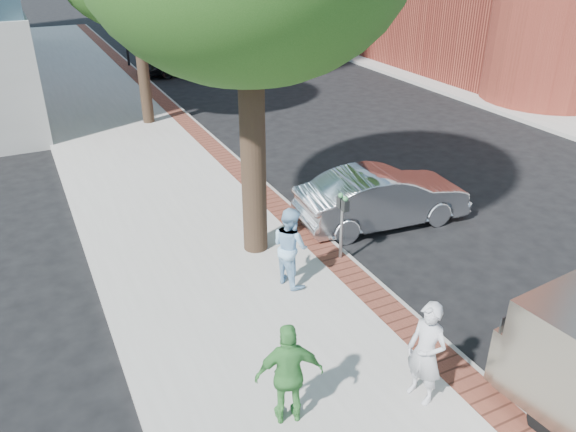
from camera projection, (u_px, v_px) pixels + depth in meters
ground at (322, 290)px, 11.10m from camera, size 120.00×120.00×0.00m
sidewalk at (149, 165)px, 16.87m from camera, size 5.00×60.00×0.15m
brick_strip at (218, 151)px, 17.70m from camera, size 0.60×60.00×0.01m
curb at (228, 152)px, 17.87m from camera, size 0.10×60.00×0.15m
sidewalk_far at (534, 101)px, 23.16m from camera, size 5.00×60.00×0.15m
signal_near at (124, 23)px, 28.03m from camera, size 0.70×0.15×3.80m
signal_far at (326, 10)px, 32.59m from camera, size 0.70×0.15×3.80m
parking_meter at (342, 213)px, 11.45m from camera, size 0.12×0.32×1.47m
person_gray at (426, 353)px, 7.99m from camera, size 0.53×0.68×1.65m
person_officer at (290, 246)px, 10.74m from camera, size 0.76×0.89×1.61m
person_green at (289, 374)px, 7.63m from camera, size 1.02×0.64×1.62m
sedan_silver at (383, 197)px, 13.37m from camera, size 4.27×1.82×1.37m
bg_car at (185, 59)px, 27.65m from camera, size 4.32×1.80×1.46m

